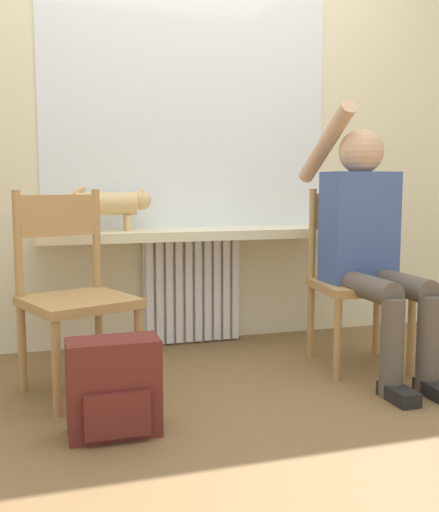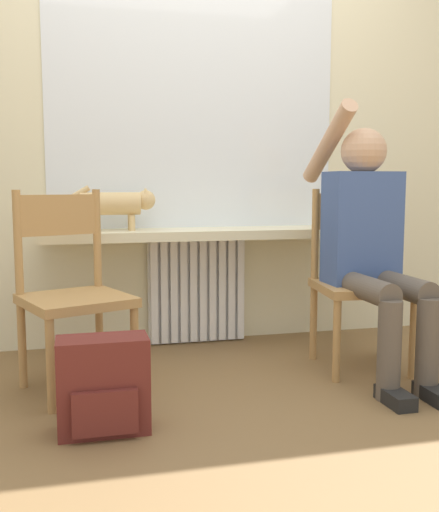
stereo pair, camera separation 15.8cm
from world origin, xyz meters
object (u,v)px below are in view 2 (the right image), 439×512
chair_right (359,278)px  cat (116,204)px  person (371,238)px  backpack (103,386)px  chair_left (72,290)px

chair_right → cat: (-1.13, 0.53, 0.36)m
chair_right → person: bearing=-86.1°
person → cat: person is taller
cat → backpack: bearing=-97.5°
chair_left → cat: 0.68m
chair_right → backpack: chair_right is taller
chair_right → backpack: size_ratio=2.49×
chair_right → cat: 1.30m
person → backpack: person is taller
cat → person: bearing=-29.8°
chair_left → person: bearing=-25.9°
chair_right → cat: bearing=161.3°
person → chair_right: bearing=87.6°
chair_left → chair_right: bearing=-21.0°
person → chair_left: bearing=175.3°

